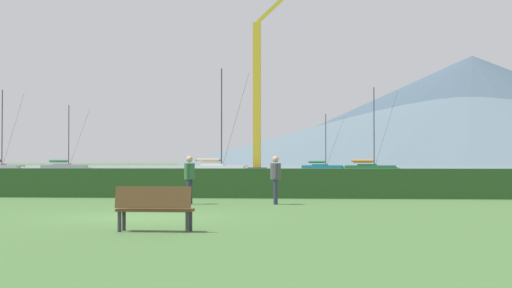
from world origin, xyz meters
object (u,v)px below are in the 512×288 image
(person_standing_walker, at_px, (276,176))
(dock_crane, at_px, (259,104))
(sailboat_slip_2, at_px, (323,168))
(person_seated_viewer, at_px, (189,176))
(sailboat_slip_3, at_px, (371,168))
(park_bench_near_path, at_px, (154,206))
(sailboat_slip_5, at_px, (217,169))
(sailboat_slip_8, at_px, (65,168))

(person_standing_walker, height_order, dock_crane, dock_crane)
(sailboat_slip_2, distance_m, person_seated_viewer, 83.59)
(sailboat_slip_2, relative_size, dock_crane, 0.37)
(sailboat_slip_3, relative_size, park_bench_near_path, 6.55)
(sailboat_slip_3, relative_size, dock_crane, 0.47)
(sailboat_slip_3, height_order, person_seated_viewer, sailboat_slip_3)
(person_seated_viewer, relative_size, dock_crane, 0.07)
(sailboat_slip_2, distance_m, sailboat_slip_3, 15.99)
(sailboat_slip_5, relative_size, person_standing_walker, 7.00)
(sailboat_slip_8, bearing_deg, dock_crane, -43.43)
(sailboat_slip_3, distance_m, sailboat_slip_5, 20.83)
(sailboat_slip_8, relative_size, person_seated_viewer, 5.60)
(sailboat_slip_3, distance_m, sailboat_slip_8, 42.19)
(sailboat_slip_5, relative_size, park_bench_near_path, 7.20)
(sailboat_slip_2, relative_size, sailboat_slip_8, 0.88)
(person_standing_walker, bearing_deg, dock_crane, 93.68)
(sailboat_slip_8, bearing_deg, person_standing_walker, -73.09)
(person_standing_walker, xyz_separation_m, dock_crane, (-5.21, 56.08, 6.60))
(park_bench_near_path, bearing_deg, sailboat_slip_3, 84.44)
(sailboat_slip_5, distance_m, dock_crane, 8.33)
(sailboat_slip_3, height_order, dock_crane, dock_crane)
(sailboat_slip_2, xyz_separation_m, dock_crane, (-6.82, -27.27, 7.02))
(sailboat_slip_8, bearing_deg, sailboat_slip_3, -19.02)
(park_bench_near_path, bearing_deg, sailboat_slip_8, 111.12)
(sailboat_slip_3, distance_m, dock_crane, 18.97)
(sailboat_slip_8, bearing_deg, person_seated_viewer, -74.98)
(person_seated_viewer, distance_m, person_standing_walker, 2.95)
(sailboat_slip_2, height_order, park_bench_near_path, sailboat_slip_2)
(sailboat_slip_8, distance_m, park_bench_near_path, 93.49)
(sailboat_slip_5, height_order, park_bench_near_path, sailboat_slip_5)
(sailboat_slip_5, distance_m, person_standing_walker, 57.51)
(park_bench_near_path, xyz_separation_m, person_seated_viewer, (-1.06, 10.29, 0.44))
(person_standing_walker, relative_size, dock_crane, 0.07)
(sailboat_slip_3, height_order, person_standing_walker, sailboat_slip_3)
(sailboat_slip_2, height_order, sailboat_slip_3, sailboat_slip_3)
(person_seated_viewer, bearing_deg, park_bench_near_path, -72.99)
(park_bench_near_path, bearing_deg, person_seated_viewer, 97.03)
(park_bench_near_path, height_order, person_standing_walker, person_standing_walker)
(sailboat_slip_3, bearing_deg, sailboat_slip_5, -146.33)
(sailboat_slip_3, relative_size, person_standing_walker, 6.36)
(sailboat_slip_3, bearing_deg, dock_crane, -136.29)
(person_seated_viewer, xyz_separation_m, person_standing_walker, (2.95, 0.12, 0.00))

